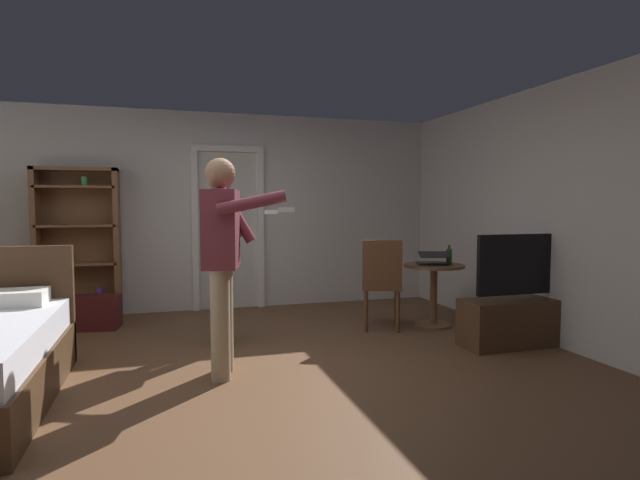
% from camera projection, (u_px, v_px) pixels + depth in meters
% --- Properties ---
extents(ground_plane, '(6.63, 6.63, 0.00)m').
position_uv_depth(ground_plane, '(242.00, 372.00, 4.16)').
color(ground_plane, brown).
extents(wall_back, '(6.26, 0.12, 2.55)m').
position_uv_depth(wall_back, '(211.00, 212.00, 6.64)').
color(wall_back, beige).
rests_on(wall_back, ground_plane).
extents(wall_right, '(0.12, 5.50, 2.55)m').
position_uv_depth(wall_right, '(555.00, 214.00, 4.96)').
color(wall_right, beige).
rests_on(wall_right, ground_plane).
extents(doorway_frame, '(0.93, 0.08, 2.13)m').
position_uv_depth(doorway_frame, '(228.00, 216.00, 6.63)').
color(doorway_frame, white).
rests_on(doorway_frame, ground_plane).
extents(bookshelf, '(0.92, 0.32, 1.80)m').
position_uv_depth(bookshelf, '(78.00, 239.00, 5.99)').
color(bookshelf, brown).
rests_on(bookshelf, ground_plane).
extents(tv_flatscreen, '(1.19, 0.40, 1.09)m').
position_uv_depth(tv_flatscreen, '(521.00, 314.00, 4.94)').
color(tv_flatscreen, '#4C331E').
rests_on(tv_flatscreen, ground_plane).
extents(side_table, '(0.67, 0.67, 0.70)m').
position_uv_depth(side_table, '(434.00, 284.00, 5.70)').
color(side_table, brown).
rests_on(side_table, ground_plane).
extents(laptop, '(0.41, 0.41, 0.15)m').
position_uv_depth(laptop, '(432.00, 260.00, 5.63)').
color(laptop, black).
rests_on(laptop, side_table).
extents(bottle_on_table, '(0.06, 0.06, 0.22)m').
position_uv_depth(bottle_on_table, '(449.00, 256.00, 5.64)').
color(bottle_on_table, '#2D4D16').
rests_on(bottle_on_table, side_table).
extents(wooden_chair, '(0.55, 0.55, 0.99)m').
position_uv_depth(wooden_chair, '(382.00, 281.00, 5.51)').
color(wooden_chair, brown).
rests_on(wooden_chair, ground_plane).
extents(person_blue_shirt, '(0.68, 0.68, 1.73)m').
position_uv_depth(person_blue_shirt, '(223.00, 251.00, 4.01)').
color(person_blue_shirt, tan).
rests_on(person_blue_shirt, ground_plane).
extents(person_striped_shirt, '(0.64, 0.63, 1.72)m').
position_uv_depth(person_striped_shirt, '(222.00, 243.00, 4.88)').
color(person_striped_shirt, gray).
rests_on(person_striped_shirt, ground_plane).
extents(suitcase_dark, '(0.59, 0.41, 0.36)m').
position_uv_depth(suitcase_dark, '(93.00, 312.00, 5.60)').
color(suitcase_dark, '#4C1919').
rests_on(suitcase_dark, ground_plane).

